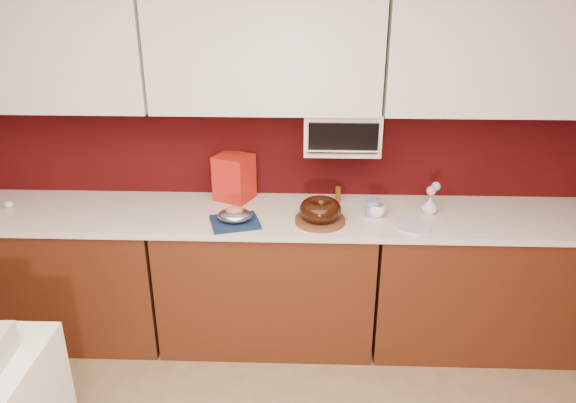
% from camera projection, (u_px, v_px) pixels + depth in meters
% --- Properties ---
extents(wall_back, '(4.00, 0.02, 2.50)m').
position_uv_depth(wall_back, '(269.00, 142.00, 3.55)').
color(wall_back, '#3B0808').
rests_on(wall_back, floor).
extents(base_cabinet_left, '(1.31, 0.58, 0.86)m').
position_uv_depth(base_cabinet_left, '(62.00, 275.00, 3.64)').
color(base_cabinet_left, '#4F230F').
rests_on(base_cabinet_left, floor).
extents(base_cabinet_center, '(1.31, 0.58, 0.86)m').
position_uv_depth(base_cabinet_center, '(267.00, 279.00, 3.60)').
color(base_cabinet_center, '#4F230F').
rests_on(base_cabinet_center, floor).
extents(base_cabinet_right, '(1.31, 0.58, 0.86)m').
position_uv_depth(base_cabinet_right, '(477.00, 283.00, 3.55)').
color(base_cabinet_right, '#4F230F').
rests_on(base_cabinet_right, floor).
extents(countertop, '(4.00, 0.62, 0.04)m').
position_uv_depth(countertop, '(266.00, 216.00, 3.42)').
color(countertop, silver).
rests_on(countertop, base_cabinet_center).
extents(upper_cabinet_left, '(1.31, 0.33, 0.70)m').
position_uv_depth(upper_cabinet_left, '(33.00, 48.00, 3.21)').
color(upper_cabinet_left, white).
rests_on(upper_cabinet_left, wall_back).
extents(upper_cabinet_center, '(1.31, 0.33, 0.70)m').
position_uv_depth(upper_cabinet_center, '(265.00, 49.00, 3.16)').
color(upper_cabinet_center, white).
rests_on(upper_cabinet_center, wall_back).
extents(upper_cabinet_right, '(1.31, 0.33, 0.70)m').
position_uv_depth(upper_cabinet_right, '(504.00, 50.00, 3.12)').
color(upper_cabinet_right, white).
rests_on(upper_cabinet_right, wall_back).
extents(toaster_oven, '(0.45, 0.30, 0.25)m').
position_uv_depth(toaster_oven, '(342.00, 130.00, 3.36)').
color(toaster_oven, white).
rests_on(toaster_oven, upper_cabinet_center).
extents(toaster_oven_door, '(0.40, 0.02, 0.18)m').
position_uv_depth(toaster_oven_door, '(343.00, 138.00, 3.21)').
color(toaster_oven_door, black).
rests_on(toaster_oven_door, toaster_oven).
extents(toaster_oven_handle, '(0.42, 0.02, 0.02)m').
position_uv_depth(toaster_oven_handle, '(343.00, 151.00, 3.23)').
color(toaster_oven_handle, silver).
rests_on(toaster_oven_handle, toaster_oven).
extents(cake_base, '(0.32, 0.32, 0.03)m').
position_uv_depth(cake_base, '(320.00, 220.00, 3.28)').
color(cake_base, brown).
rests_on(cake_base, countertop).
extents(bundt_cake, '(0.32, 0.32, 0.10)m').
position_uv_depth(bundt_cake, '(320.00, 210.00, 3.25)').
color(bundt_cake, black).
rests_on(bundt_cake, cake_base).
extents(navy_towel, '(0.32, 0.30, 0.02)m').
position_uv_depth(navy_towel, '(235.00, 222.00, 3.26)').
color(navy_towel, '#14264B').
rests_on(navy_towel, countertop).
extents(foil_ham_nest, '(0.21, 0.18, 0.07)m').
position_uv_depth(foil_ham_nest, '(235.00, 215.00, 3.24)').
color(foil_ham_nest, silver).
rests_on(foil_ham_nest, navy_towel).
extents(roasted_ham, '(0.12, 0.11, 0.07)m').
position_uv_depth(roasted_ham, '(235.00, 211.00, 3.23)').
color(roasted_ham, '#BB6F55').
rests_on(roasted_ham, foil_ham_nest).
extents(pandoro_box, '(0.27, 0.27, 0.29)m').
position_uv_depth(pandoro_box, '(234.00, 177.00, 3.55)').
color(pandoro_box, '#AF0B19').
rests_on(pandoro_box, countertop).
extents(dark_pan, '(0.22, 0.22, 0.03)m').
position_uv_depth(dark_pan, '(321.00, 205.00, 3.47)').
color(dark_pan, black).
rests_on(dark_pan, countertop).
extents(coffee_mug, '(0.13, 0.13, 0.10)m').
position_uv_depth(coffee_mug, '(377.00, 209.00, 3.34)').
color(coffee_mug, white).
rests_on(coffee_mug, countertop).
extents(blue_jar, '(0.09, 0.09, 0.11)m').
position_uv_depth(blue_jar, '(373.00, 208.00, 3.35)').
color(blue_jar, navy).
rests_on(blue_jar, countertop).
extents(flower_vase, '(0.10, 0.10, 0.12)m').
position_uv_depth(flower_vase, '(430.00, 205.00, 3.38)').
color(flower_vase, silver).
rests_on(flower_vase, countertop).
extents(flower_pink, '(0.06, 0.06, 0.06)m').
position_uv_depth(flower_pink, '(431.00, 191.00, 3.34)').
color(flower_pink, pink).
rests_on(flower_pink, flower_vase).
extents(flower_blue, '(0.05, 0.05, 0.05)m').
position_uv_depth(flower_blue, '(436.00, 186.00, 3.35)').
color(flower_blue, '#7EA1CA').
rests_on(flower_blue, flower_vase).
extents(china_plate, '(0.26, 0.26, 0.01)m').
position_uv_depth(china_plate, '(413.00, 226.00, 3.23)').
color(china_plate, silver).
rests_on(china_plate, countertop).
extents(amber_bottle, '(0.03, 0.03, 0.10)m').
position_uv_depth(amber_bottle, '(338.00, 194.00, 3.54)').
color(amber_bottle, brown).
rests_on(amber_bottle, countertop).
extents(egg_right, '(0.06, 0.05, 0.05)m').
position_uv_depth(egg_right, '(9.00, 204.00, 3.47)').
color(egg_right, silver).
rests_on(egg_right, countertop).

